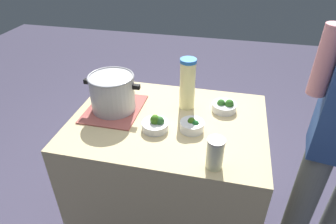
{
  "coord_description": "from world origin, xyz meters",
  "views": [
    {
      "loc": [
        0.29,
        -1.26,
        1.79
      ],
      "look_at": [
        0.0,
        0.0,
        0.95
      ],
      "focal_mm": 31.13,
      "sensor_mm": 36.0,
      "label": 1
    }
  ],
  "objects_px": {
    "cooking_pot": "(112,92)",
    "broccoli_bowl_center": "(225,106)",
    "lemonade_pitcher": "(187,84)",
    "mason_jar": "(215,153)",
    "broccoli_bowl_back": "(192,125)",
    "broccoli_bowl_front": "(156,124)"
  },
  "relations": [
    {
      "from": "mason_jar",
      "to": "broccoli_bowl_center",
      "type": "height_order",
      "value": "mason_jar"
    },
    {
      "from": "lemonade_pitcher",
      "to": "broccoli_bowl_center",
      "type": "distance_m",
      "value": 0.25
    },
    {
      "from": "lemonade_pitcher",
      "to": "broccoli_bowl_center",
      "type": "xyz_separation_m",
      "value": [
        0.22,
        0.01,
        -0.12
      ]
    },
    {
      "from": "broccoli_bowl_front",
      "to": "broccoli_bowl_back",
      "type": "xyz_separation_m",
      "value": [
        0.18,
        0.03,
        -0.0
      ]
    },
    {
      "from": "lemonade_pitcher",
      "to": "broccoli_bowl_back",
      "type": "bearing_deg",
      "value": -73.37
    },
    {
      "from": "mason_jar",
      "to": "broccoli_bowl_back",
      "type": "relative_size",
      "value": 1.2
    },
    {
      "from": "cooking_pot",
      "to": "broccoli_bowl_center",
      "type": "distance_m",
      "value": 0.63
    },
    {
      "from": "mason_jar",
      "to": "broccoli_bowl_front",
      "type": "xyz_separation_m",
      "value": [
        -0.32,
        0.21,
        -0.04
      ]
    },
    {
      "from": "broccoli_bowl_front",
      "to": "mason_jar",
      "type": "bearing_deg",
      "value": -33.24
    },
    {
      "from": "cooking_pot",
      "to": "broccoli_bowl_center",
      "type": "height_order",
      "value": "cooking_pot"
    },
    {
      "from": "lemonade_pitcher",
      "to": "cooking_pot",
      "type": "bearing_deg",
      "value": -163.05
    },
    {
      "from": "mason_jar",
      "to": "broccoli_bowl_center",
      "type": "xyz_separation_m",
      "value": [
        0.02,
        0.46,
        -0.05
      ]
    },
    {
      "from": "lemonade_pitcher",
      "to": "broccoli_bowl_center",
      "type": "bearing_deg",
      "value": 2.34
    },
    {
      "from": "mason_jar",
      "to": "broccoli_bowl_center",
      "type": "relative_size",
      "value": 1.07
    },
    {
      "from": "broccoli_bowl_center",
      "to": "cooking_pot",
      "type": "bearing_deg",
      "value": -168.06
    },
    {
      "from": "lemonade_pitcher",
      "to": "broccoli_bowl_center",
      "type": "height_order",
      "value": "lemonade_pitcher"
    },
    {
      "from": "cooking_pot",
      "to": "mason_jar",
      "type": "distance_m",
      "value": 0.68
    },
    {
      "from": "cooking_pot",
      "to": "lemonade_pitcher",
      "type": "xyz_separation_m",
      "value": [
        0.4,
        0.12,
        0.03
      ]
    },
    {
      "from": "broccoli_bowl_back",
      "to": "broccoli_bowl_center",
      "type": "bearing_deg",
      "value": 55.95
    },
    {
      "from": "cooking_pot",
      "to": "broccoli_bowl_back",
      "type": "bearing_deg",
      "value": -11.69
    },
    {
      "from": "mason_jar",
      "to": "cooking_pot",
      "type": "bearing_deg",
      "value": 150.55
    },
    {
      "from": "cooking_pot",
      "to": "broccoli_bowl_center",
      "type": "relative_size",
      "value": 2.33
    }
  ]
}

